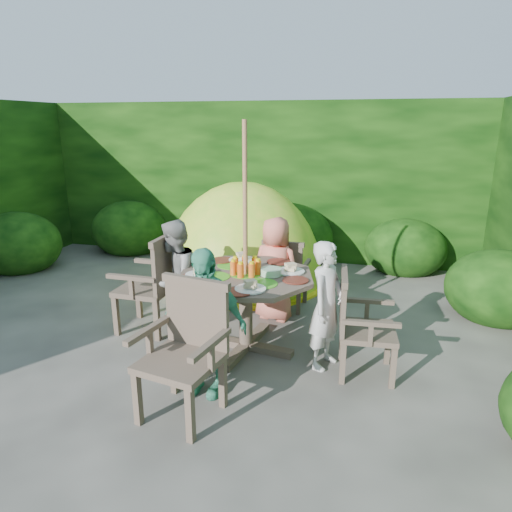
% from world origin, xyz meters
% --- Properties ---
extents(ground, '(60.00, 60.00, 0.00)m').
position_xyz_m(ground, '(0.00, 0.00, 0.00)').
color(ground, '#413E3A').
rests_on(ground, ground).
extents(hedge_enclosure, '(9.00, 9.00, 2.50)m').
position_xyz_m(hedge_enclosure, '(0.00, 1.33, 1.25)').
color(hedge_enclosure, black).
rests_on(hedge_enclosure, ground).
extents(patio_table, '(1.54, 1.54, 0.94)m').
position_xyz_m(patio_table, '(0.75, 0.35, 0.66)').
color(patio_table, '#44372D').
rests_on(patio_table, ground).
extents(parasol_pole, '(0.05, 0.05, 2.20)m').
position_xyz_m(parasol_pole, '(0.75, 0.35, 1.10)').
color(parasol_pole, '#91603A').
rests_on(parasol_pole, ground).
extents(garden_chair_right, '(0.52, 0.58, 0.90)m').
position_xyz_m(garden_chair_right, '(1.83, 0.15, 0.48)').
color(garden_chair_right, '#44372D').
rests_on(garden_chair_right, ground).
extents(garden_chair_left, '(0.56, 0.62, 1.02)m').
position_xyz_m(garden_chair_left, '(-0.33, 0.53, 0.54)').
color(garden_chair_left, '#44372D').
rests_on(garden_chair_left, ground).
extents(garden_chair_back, '(0.53, 0.48, 0.84)m').
position_xyz_m(garden_chair_back, '(0.93, 1.44, 0.45)').
color(garden_chair_back, '#44372D').
rests_on(garden_chair_back, ground).
extents(garden_chair_front, '(0.69, 0.63, 1.00)m').
position_xyz_m(garden_chair_front, '(0.58, -0.73, 0.53)').
color(garden_chair_front, '#44372D').
rests_on(garden_chair_front, ground).
extents(child_right, '(0.42, 0.50, 1.18)m').
position_xyz_m(child_right, '(1.54, 0.22, 0.59)').
color(child_right, silver).
rests_on(child_right, ground).
extents(child_left, '(0.49, 0.62, 1.24)m').
position_xyz_m(child_left, '(-0.04, 0.47, 0.62)').
color(child_left, gray).
rests_on(child_left, ground).
extents(child_back, '(0.65, 0.51, 1.19)m').
position_xyz_m(child_back, '(0.87, 1.14, 0.59)').
color(child_back, '#EC7761').
rests_on(child_back, ground).
extents(child_front, '(0.76, 0.39, 1.25)m').
position_xyz_m(child_front, '(0.62, -0.45, 0.62)').
color(child_front, '#49AB87').
rests_on(child_front, ground).
extents(dome_tent, '(2.82, 2.82, 2.79)m').
position_xyz_m(dome_tent, '(0.12, 2.38, 0.00)').
color(dome_tent, '#8ED529').
rests_on(dome_tent, ground).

